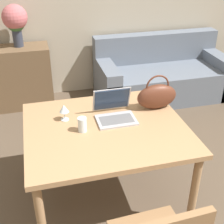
# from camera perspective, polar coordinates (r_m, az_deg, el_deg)

# --- Properties ---
(dining_table) EXTENTS (1.23, 1.07, 0.73)m
(dining_table) POSITION_cam_1_polar(r_m,az_deg,el_deg) (2.45, -1.14, -4.17)
(dining_table) COLOR #A87F56
(dining_table) RESTS_ON ground_plane
(couch) EXTENTS (1.80, 0.85, 0.82)m
(couch) POSITION_cam_1_polar(r_m,az_deg,el_deg) (4.46, 9.03, 6.49)
(couch) COLOR slate
(couch) RESTS_ON ground_plane
(sideboard) EXTENTS (0.91, 0.40, 0.80)m
(sideboard) POSITION_cam_1_polar(r_m,az_deg,el_deg) (4.25, -17.20, 5.99)
(sideboard) COLOR brown
(sideboard) RESTS_ON ground_plane
(laptop) EXTENTS (0.31, 0.30, 0.23)m
(laptop) POSITION_cam_1_polar(r_m,az_deg,el_deg) (2.50, 0.39, 0.35)
(laptop) COLOR #ADADB2
(laptop) RESTS_ON dining_table
(drinking_glass) EXTENTS (0.07, 0.07, 0.11)m
(drinking_glass) POSITION_cam_1_polar(r_m,az_deg,el_deg) (2.33, -5.46, -2.30)
(drinking_glass) COLOR silver
(drinking_glass) RESTS_ON dining_table
(wine_glass) EXTENTS (0.08, 0.08, 0.14)m
(wine_glass) POSITION_cam_1_polar(r_m,az_deg,el_deg) (2.47, -8.78, 0.51)
(wine_glass) COLOR silver
(wine_glass) RESTS_ON dining_table
(handbag) EXTENTS (0.34, 0.13, 0.30)m
(handbag) POSITION_cam_1_polar(r_m,az_deg,el_deg) (2.63, 8.20, 2.92)
(handbag) COLOR #592D1E
(handbag) RESTS_ON dining_table
(flower_vase) EXTENTS (0.30, 0.30, 0.51)m
(flower_vase) POSITION_cam_1_polar(r_m,az_deg,el_deg) (4.06, -17.31, 15.74)
(flower_vase) COLOR #333847
(flower_vase) RESTS_ON sideboard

